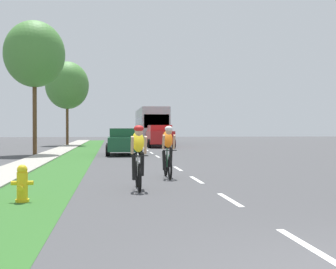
{
  "coord_description": "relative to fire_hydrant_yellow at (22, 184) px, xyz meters",
  "views": [
    {
      "loc": [
        -2.47,
        -3.9,
        1.49
      ],
      "look_at": [
        0.42,
        19.08,
        1.2
      ],
      "focal_mm": 48.27,
      "sensor_mm": 36.0,
      "label": 1
    }
  ],
  "objects": [
    {
      "name": "suv_red",
      "position": [
        5.69,
        26.85,
        0.58
      ],
      "size": [
        2.15,
        4.7,
        1.79
      ],
      "color": "red",
      "rests_on": "ground_plane"
    },
    {
      "name": "fire_hydrant_yellow",
      "position": [
        0.0,
        0.0,
        0.0
      ],
      "size": [
        0.44,
        0.38,
        0.76
      ],
      "color": "yellow",
      "rests_on": "ground_plane"
    },
    {
      "name": "lane_markings_center",
      "position": [
        4.27,
        18.44,
        -0.37
      ],
      "size": [
        0.12,
        54.07,
        0.01
      ],
      "color": "white",
      "rests_on": "ground_plane"
    },
    {
      "name": "street_tree_near",
      "position": [
        -2.61,
        17.45,
        5.43
      ],
      "size": [
        3.49,
        3.49,
        7.74
      ],
      "color": "brown",
      "rests_on": "ground_plane"
    },
    {
      "name": "sedan_dark_green",
      "position": [
        2.48,
        16.54,
        0.4
      ],
      "size": [
        1.98,
        4.3,
        1.52
      ],
      "color": "#194C2D",
      "rests_on": "ground_plane"
    },
    {
      "name": "cyclist_trailing",
      "position": [
        3.51,
        4.15,
        0.44
      ],
      "size": [
        0.42,
        1.72,
        1.58
      ],
      "color": "black",
      "rests_on": "ground_plane"
    },
    {
      "name": "cyclist_lead",
      "position": [
        2.46,
        1.61,
        0.44
      ],
      "size": [
        0.42,
        1.72,
        1.58
      ],
      "color": "black",
      "rests_on": "ground_plane"
    },
    {
      "name": "street_tree_far",
      "position": [
        -2.13,
        31.89,
        5.02
      ],
      "size": [
        3.86,
        3.86,
        7.53
      ],
      "color": "brown",
      "rests_on": "ground_plane"
    },
    {
      "name": "bus_silver",
      "position": [
        5.77,
        35.97,
        1.61
      ],
      "size": [
        2.78,
        11.6,
        3.48
      ],
      "color": "#A5A8AD",
      "rests_on": "ground_plane"
    },
    {
      "name": "ground_plane",
      "position": [
        4.27,
        14.44,
        -0.37
      ],
      "size": [
        120.0,
        120.0,
        0.0
      ],
      "primitive_type": "plane",
      "color": "#424244"
    },
    {
      "name": "grass_verge",
      "position": [
        0.0,
        14.44,
        -0.37
      ],
      "size": [
        1.88,
        70.0,
        0.01
      ],
      "primitive_type": "cube",
      "color": "#2D6026",
      "rests_on": "ground_plane"
    },
    {
      "name": "sidewalk_concrete",
      "position": [
        -1.69,
        14.44,
        -0.37
      ],
      "size": [
        1.5,
        70.0,
        0.1
      ],
      "primitive_type": "cube",
      "color": "#9E998E",
      "rests_on": "ground_plane"
    }
  ]
}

